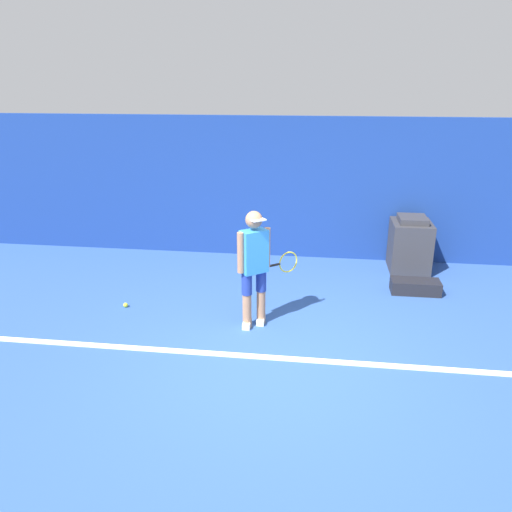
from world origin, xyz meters
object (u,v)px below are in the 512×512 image
covered_chair (410,245)px  equipment_bag (415,287)px  tennis_player (255,264)px  tennis_ball (126,305)px

covered_chair → equipment_bag: covered_chair is taller
tennis_player → tennis_ball: size_ratio=23.31×
equipment_bag → tennis_ball: bearing=-165.6°
tennis_player → covered_chair: bearing=7.0°
tennis_ball → equipment_bag: size_ratio=0.09×
tennis_ball → covered_chair: covered_chair is taller
tennis_ball → covered_chair: size_ratio=0.07×
covered_chair → equipment_bag: size_ratio=1.28×
tennis_player → covered_chair: 3.42m
tennis_player → tennis_ball: bearing=132.9°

